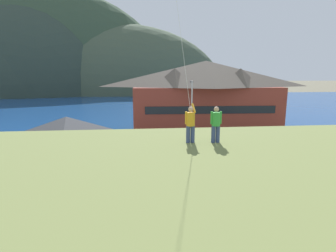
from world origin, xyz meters
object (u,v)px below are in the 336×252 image
at_px(harbor_lodge, 205,94).
at_px(parked_car_front_row_silver, 261,146).
at_px(parked_car_lone_by_shed, 7,177).
at_px(parked_car_back_row_right, 317,165).
at_px(storage_shed_near_lot, 68,140).
at_px(parked_car_corner_spot, 77,174).
at_px(person_kite_flyer, 191,123).
at_px(moored_boat_wharfside, 142,113).
at_px(moored_boat_inner_slip, 143,118).
at_px(wharf_dock, 159,117).
at_px(parking_light_pole, 192,110).
at_px(storage_shed_waterside, 172,114).
at_px(moored_boat_outer_mooring, 177,114).
at_px(person_companion, 216,123).

height_order(harbor_lodge, parked_car_front_row_silver, harbor_lodge).
xyz_separation_m(parked_car_lone_by_shed, parked_car_back_row_right, (25.56, 0.27, 0.00)).
distance_m(storage_shed_near_lot, parked_car_corner_spot, 6.19).
xyz_separation_m(harbor_lodge, person_kite_flyer, (-7.69, -28.73, 0.82)).
xyz_separation_m(storage_shed_near_lot, moored_boat_wharfside, (7.30, 28.69, -1.76)).
bearing_deg(parked_car_lone_by_shed, moored_boat_wharfside, 73.17).
height_order(moored_boat_inner_slip, parked_car_front_row_silver, moored_boat_inner_slip).
xyz_separation_m(wharf_dock, parked_car_corner_spot, (-8.71, -31.92, 0.71)).
height_order(moored_boat_inner_slip, parking_light_pole, parking_light_pole).
bearing_deg(parked_car_corner_spot, parked_car_lone_by_shed, -178.32).
height_order(storage_shed_waterside, moored_boat_outer_mooring, storage_shed_waterside).
bearing_deg(parked_car_corner_spot, storage_shed_near_lot, 110.00).
relative_size(parked_car_corner_spot, parking_light_pole, 0.55).
height_order(storage_shed_near_lot, moored_boat_wharfside, storage_shed_near_lot).
relative_size(parking_light_pole, person_kite_flyer, 4.27).
relative_size(storage_shed_waterside, parking_light_pole, 0.60).
relative_size(parking_light_pole, person_companion, 4.56).
xyz_separation_m(parked_car_back_row_right, person_kite_flyer, (-12.82, -8.42, 5.50)).
height_order(harbor_lodge, person_kite_flyer, harbor_lodge).
bearing_deg(parked_car_lone_by_shed, wharf_dock, 66.55).
xyz_separation_m(storage_shed_waterside, parking_light_pole, (0.89, -12.19, 2.28)).
distance_m(wharf_dock, parked_car_back_row_right, 33.88).
distance_m(parked_car_corner_spot, person_companion, 13.33).
xyz_separation_m(harbor_lodge, parked_car_back_row_right, (5.12, -20.31, -4.68)).
relative_size(person_kite_flyer, person_companion, 1.07).
xyz_separation_m(parked_car_corner_spot, person_companion, (8.76, -8.42, 5.48)).
height_order(parking_light_pole, person_companion, parking_light_pole).
bearing_deg(parked_car_back_row_right, wharf_dock, 110.13).
bearing_deg(harbor_lodge, moored_boat_inner_slip, 139.09).
relative_size(wharf_dock, parked_car_back_row_right, 2.78).
xyz_separation_m(moored_boat_outer_mooring, person_companion, (-3.69, -40.75, 5.83)).
bearing_deg(moored_boat_wharfside, wharf_dock, -35.08).
relative_size(parked_car_lone_by_shed, parked_car_front_row_silver, 1.00).
distance_m(storage_shed_near_lot, parked_car_back_row_right, 23.15).
bearing_deg(person_kite_flyer, storage_shed_waterside, 85.01).
bearing_deg(moored_boat_wharfside, harbor_lodge, -54.31).
bearing_deg(parked_car_back_row_right, moored_boat_wharfside, 113.83).
bearing_deg(parked_car_back_row_right, parking_light_pole, 132.79).
height_order(wharf_dock, parked_car_front_row_silver, parked_car_front_row_silver).
relative_size(storage_shed_waterside, person_companion, 2.72).
relative_size(storage_shed_near_lot, moored_boat_wharfside, 0.96).
xyz_separation_m(harbor_lodge, parked_car_lone_by_shed, (-20.44, -20.59, -4.68)).
height_order(moored_boat_inner_slip, person_companion, person_companion).
height_order(parked_car_corner_spot, person_kite_flyer, person_kite_flyer).
bearing_deg(parking_light_pole, harbor_lodge, 68.18).
xyz_separation_m(wharf_dock, parked_car_lone_by_shed, (-13.91, -32.07, 0.71)).
bearing_deg(parked_car_corner_spot, storage_shed_waterside, 65.38).
bearing_deg(person_kite_flyer, moored_boat_outer_mooring, 83.13).
xyz_separation_m(storage_shed_waterside, parked_car_back_row_right, (10.14, -22.19, -1.27)).
bearing_deg(person_companion, storage_shed_waterside, 87.27).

